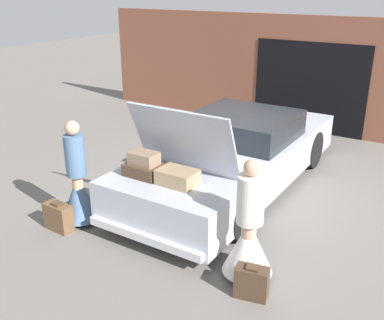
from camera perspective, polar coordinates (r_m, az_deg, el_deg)
The scene contains 7 objects.
ground_plane at distance 8.37m, azimuth 5.36°, elevation -3.22°, with size 40.00×40.00×0.00m, color slate.
garage_wall_back at distance 11.51m, azimuth 14.86°, elevation 10.34°, with size 12.00×0.14×2.80m.
car at distance 8.14m, azimuth 5.51°, elevation 0.65°, with size 2.02×5.42×1.88m.
person_left at distance 7.06m, azimuth -14.25°, elevation -3.43°, with size 0.57×0.57×1.65m.
person_right at distance 5.68m, azimuth 7.20°, elevation -9.68°, with size 0.64×0.64×1.60m.
suitcase_beside_left_person at distance 7.11m, azimuth -16.58°, elevation -6.93°, with size 0.46×0.24×0.45m.
suitcase_beside_right_person at distance 5.54m, azimuth 7.58°, elevation -15.15°, with size 0.43×0.29×0.43m.
Camera 1 is at (3.37, -6.81, 3.50)m, focal length 42.00 mm.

